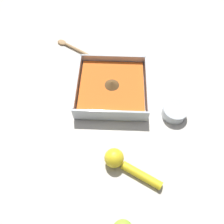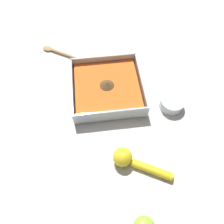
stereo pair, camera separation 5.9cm
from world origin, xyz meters
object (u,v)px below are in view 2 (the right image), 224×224
(square_dish, at_px, (107,89))
(lemon_squeezer, at_px, (131,160))
(spice_bowl, at_px, (172,103))
(wooden_spoon, at_px, (62,53))

(square_dish, relative_size, lemon_squeezer, 1.46)
(spice_bowl, relative_size, wooden_spoon, 0.45)
(square_dish, bearing_deg, wooden_spoon, 127.73)
(square_dish, height_order, lemon_squeezer, square_dish)
(spice_bowl, distance_m, wooden_spoon, 0.48)
(square_dish, relative_size, spice_bowl, 2.99)
(spice_bowl, distance_m, lemon_squeezer, 0.25)
(wooden_spoon, bearing_deg, lemon_squeezer, 144.20)
(spice_bowl, xyz_separation_m, lemon_squeezer, (-0.17, -0.18, 0.01))
(square_dish, distance_m, spice_bowl, 0.23)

